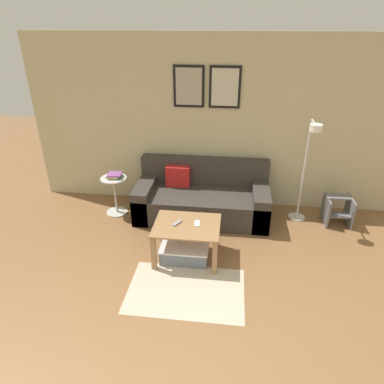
% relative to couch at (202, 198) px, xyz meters
% --- Properties ---
extents(wall_back, '(5.60, 0.09, 2.55)m').
position_rel_couch_xyz_m(wall_back, '(0.11, 0.46, 1.01)').
color(wall_back, '#C6BC93').
rests_on(wall_back, ground_plane).
extents(area_rug, '(1.29, 0.85, 0.01)m').
position_rel_couch_xyz_m(area_rug, '(-0.02, -1.69, -0.27)').
color(area_rug, '#C1B299').
rests_on(area_rug, ground_plane).
extents(couch, '(1.95, 0.89, 0.80)m').
position_rel_couch_xyz_m(couch, '(0.00, 0.00, 0.00)').
color(couch, '#38332D').
rests_on(couch, ground_plane).
extents(coffee_table, '(0.80, 0.62, 0.48)m').
position_rel_couch_xyz_m(coffee_table, '(-0.08, -1.08, 0.11)').
color(coffee_table, '#997047').
rests_on(coffee_table, ground_plane).
extents(storage_bin, '(0.60, 0.39, 0.20)m').
position_rel_couch_xyz_m(storage_bin, '(-0.11, -1.12, -0.17)').
color(storage_bin, slate).
rests_on(storage_bin, ground_plane).
extents(floor_lamp, '(0.25, 0.48, 1.52)m').
position_rel_couch_xyz_m(floor_lamp, '(1.43, -0.08, 0.66)').
color(floor_lamp, silver).
rests_on(floor_lamp, ground_plane).
extents(side_table, '(0.39, 0.39, 0.59)m').
position_rel_couch_xyz_m(side_table, '(-1.31, -0.12, 0.08)').
color(side_table, silver).
rests_on(side_table, ground_plane).
extents(book_stack, '(0.23, 0.20, 0.07)m').
position_rel_couch_xyz_m(book_stack, '(-1.30, -0.10, 0.35)').
color(book_stack, '#387F4C').
rests_on(book_stack, side_table).
extents(remote_control, '(0.11, 0.15, 0.02)m').
position_rel_couch_xyz_m(remote_control, '(-0.20, -1.08, 0.21)').
color(remote_control, '#99999E').
rests_on(remote_control, coffee_table).
extents(cell_phone, '(0.08, 0.14, 0.01)m').
position_rel_couch_xyz_m(cell_phone, '(0.04, -1.04, 0.21)').
color(cell_phone, silver).
rests_on(cell_phone, coffee_table).
extents(step_stool, '(0.36, 0.40, 0.40)m').
position_rel_couch_xyz_m(step_stool, '(1.98, -0.01, -0.06)').
color(step_stool, slate).
rests_on(step_stool, ground_plane).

